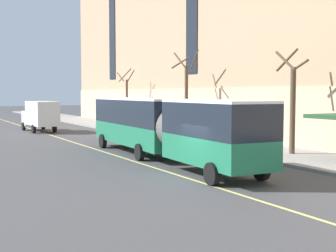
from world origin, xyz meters
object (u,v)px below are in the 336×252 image
(parked_car_champagne_2, at_px, (198,141))
(fire_hydrant, at_px, (236,147))
(parked_car_navy_0, at_px, (125,129))
(street_tree_far_uptown, at_px, (186,94))
(street_tree_far_downtown, at_px, (127,98))
(box_truck, at_px, (40,115))
(street_tree_mid_block, at_px, (292,102))
(city_bus, at_px, (163,125))

(parked_car_champagne_2, height_order, fire_hydrant, parked_car_champagne_2)
(parked_car_navy_0, relative_size, street_tree_far_uptown, 0.62)
(parked_car_navy_0, relative_size, parked_car_champagne_2, 1.01)
(fire_hydrant, bearing_deg, parked_car_navy_0, 97.07)
(parked_car_champagne_2, xyz_separation_m, street_tree_far_downtown, (4.49, 22.40, 2.57))
(parked_car_navy_0, relative_size, fire_hydrant, 6.55)
(street_tree_far_uptown, bearing_deg, parked_car_navy_0, 146.96)
(parked_car_navy_0, distance_m, parked_car_champagne_2, 12.19)
(parked_car_navy_0, height_order, box_truck, box_truck)
(street_tree_mid_block, distance_m, street_tree_far_downtown, 26.30)
(city_bus, height_order, parked_car_navy_0, city_bus)
(city_bus, xyz_separation_m, fire_hydrant, (5.28, -0.08, -1.61))
(street_tree_far_uptown, relative_size, street_tree_far_downtown, 1.14)
(city_bus, xyz_separation_m, street_tree_far_uptown, (8.06, 11.01, 1.74))
(parked_car_champagne_2, height_order, street_tree_far_downtown, street_tree_far_downtown)
(parked_car_champagne_2, relative_size, street_tree_far_downtown, 0.70)
(street_tree_mid_block, bearing_deg, box_truck, 110.39)
(box_truck, distance_m, street_tree_far_uptown, 16.26)
(street_tree_mid_block, bearing_deg, fire_hydrant, 143.48)
(parked_car_navy_0, height_order, street_tree_mid_block, street_tree_mid_block)
(box_truck, xyz_separation_m, street_tree_far_downtown, (9.67, 0.26, 1.59))
(street_tree_far_uptown, bearing_deg, street_tree_far_downtown, 90.04)
(box_truck, xyz_separation_m, fire_hydrant, (6.90, -23.98, -1.27))
(street_tree_far_uptown, height_order, fire_hydrant, street_tree_far_uptown)
(street_tree_far_downtown, bearing_deg, street_tree_mid_block, -90.00)
(box_truck, height_order, street_tree_far_downtown, street_tree_far_downtown)
(box_truck, relative_size, street_tree_mid_block, 1.05)
(city_bus, distance_m, street_tree_mid_block, 8.42)
(city_bus, distance_m, parked_car_champagne_2, 4.18)
(parked_car_champagne_2, xyz_separation_m, street_tree_mid_block, (4.50, -3.89, 2.59))
(parked_car_champagne_2, bearing_deg, street_tree_mid_block, -40.87)
(box_truck, bearing_deg, street_tree_far_downtown, 1.53)
(parked_car_navy_0, distance_m, street_tree_mid_block, 16.90)
(city_bus, height_order, street_tree_far_downtown, street_tree_far_downtown)
(parked_car_navy_0, xyz_separation_m, street_tree_mid_block, (4.51, -16.08, 2.59))
(parked_car_champagne_2, relative_size, street_tree_far_uptown, 0.62)
(parked_car_champagne_2, distance_m, street_tree_mid_block, 6.48)
(parked_car_navy_0, bearing_deg, street_tree_far_downtown, 66.18)
(box_truck, xyz_separation_m, street_tree_far_uptown, (9.69, -12.90, 2.09))
(street_tree_mid_block, distance_m, fire_hydrant, 4.49)
(parked_car_champagne_2, relative_size, street_tree_mid_block, 0.70)
(fire_hydrant, bearing_deg, city_bus, 179.17)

